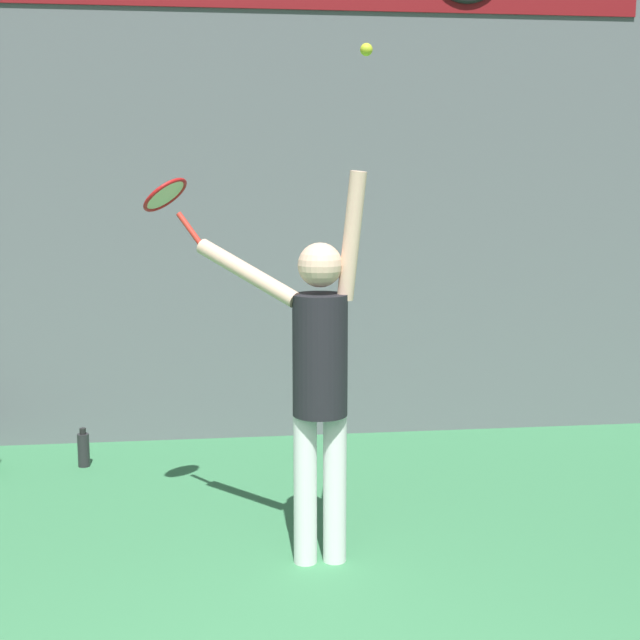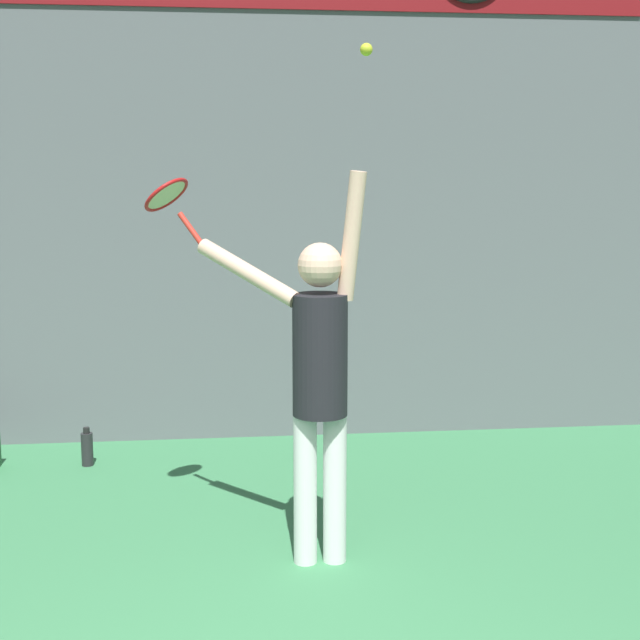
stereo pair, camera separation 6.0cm
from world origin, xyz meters
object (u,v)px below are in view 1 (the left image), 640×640
tennis_racket (168,199)px  water_bottle (84,449)px  tennis_ball (366,50)px  tennis_player (318,369)px

tennis_racket → water_bottle: 2.43m
tennis_ball → tennis_racket: bearing=151.7°
tennis_ball → water_bottle: tennis_ball is taller
tennis_ball → water_bottle: 3.72m
tennis_player → tennis_ball: tennis_ball is taller
tennis_player → tennis_racket: bearing=147.8°
water_bottle → tennis_ball: bearing=-47.1°
tennis_racket → water_bottle: tennis_racket is taller
tennis_ball → water_bottle: bearing=132.9°
tennis_player → water_bottle: tennis_player is taller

